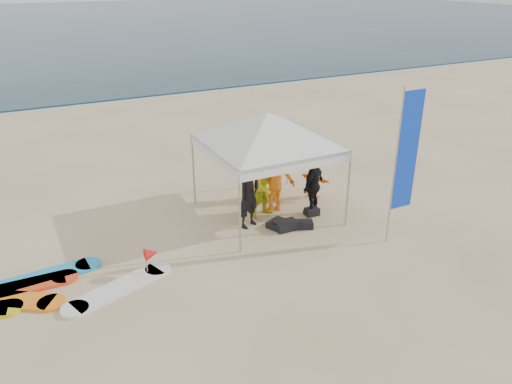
{
  "coord_description": "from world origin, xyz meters",
  "views": [
    {
      "loc": [
        -3.79,
        -6.9,
        5.98
      ],
      "look_at": [
        1.03,
        2.6,
        1.2
      ],
      "focal_mm": 35.0,
      "sensor_mm": 36.0,
      "label": 1
    }
  ],
  "objects_px": {
    "person_black_a": "(249,194)",
    "marker_pennant": "(151,254)",
    "person_orange_a": "(274,178)",
    "canopy_tent": "(268,113)",
    "feather_flag": "(406,153)",
    "person_orange_b": "(267,170)",
    "person_yellow": "(266,186)",
    "person_black_b": "(313,185)",
    "person_seated": "(314,181)"
  },
  "relations": [
    {
      "from": "person_black_b",
      "to": "person_orange_b",
      "type": "xyz_separation_m",
      "value": [
        -0.67,
        1.34,
        0.06
      ]
    },
    {
      "from": "person_yellow",
      "to": "marker_pennant",
      "type": "bearing_deg",
      "value": -168.0
    },
    {
      "from": "person_black_a",
      "to": "canopy_tent",
      "type": "xyz_separation_m",
      "value": [
        0.73,
        0.41,
        1.87
      ]
    },
    {
      "from": "person_seated",
      "to": "person_black_b",
      "type": "bearing_deg",
      "value": 122.81
    },
    {
      "from": "person_seated",
      "to": "feather_flag",
      "type": "relative_size",
      "value": 0.27
    },
    {
      "from": "person_yellow",
      "to": "person_black_b",
      "type": "relative_size",
      "value": 1.03
    },
    {
      "from": "canopy_tent",
      "to": "person_seated",
      "type": "bearing_deg",
      "value": 11.83
    },
    {
      "from": "person_orange_b",
      "to": "person_orange_a",
      "type": "bearing_deg",
      "value": 88.89
    },
    {
      "from": "person_black_b",
      "to": "canopy_tent",
      "type": "bearing_deg",
      "value": -56.23
    },
    {
      "from": "person_seated",
      "to": "marker_pennant",
      "type": "distance_m",
      "value": 5.51
    },
    {
      "from": "person_black_a",
      "to": "person_orange_b",
      "type": "height_order",
      "value": "person_black_a"
    },
    {
      "from": "person_orange_a",
      "to": "person_black_b",
      "type": "bearing_deg",
      "value": 151.93
    },
    {
      "from": "person_black_a",
      "to": "feather_flag",
      "type": "bearing_deg",
      "value": -61.94
    },
    {
      "from": "person_orange_a",
      "to": "person_seated",
      "type": "height_order",
      "value": "person_orange_a"
    },
    {
      "from": "feather_flag",
      "to": "canopy_tent",
      "type": "bearing_deg",
      "value": 129.09
    },
    {
      "from": "marker_pennant",
      "to": "canopy_tent",
      "type": "bearing_deg",
      "value": 22.2
    },
    {
      "from": "person_orange_b",
      "to": "canopy_tent",
      "type": "relative_size",
      "value": 0.42
    },
    {
      "from": "person_yellow",
      "to": "person_seated",
      "type": "bearing_deg",
      "value": 3.69
    },
    {
      "from": "person_orange_b",
      "to": "marker_pennant",
      "type": "xyz_separation_m",
      "value": [
        -3.95,
        -2.27,
        -0.38
      ]
    },
    {
      "from": "person_seated",
      "to": "canopy_tent",
      "type": "distance_m",
      "value": 2.84
    },
    {
      "from": "person_yellow",
      "to": "person_orange_a",
      "type": "relative_size",
      "value": 0.91
    },
    {
      "from": "person_seated",
      "to": "person_black_a",
      "type": "bearing_deg",
      "value": 84.57
    },
    {
      "from": "person_yellow",
      "to": "marker_pennant",
      "type": "height_order",
      "value": "person_yellow"
    },
    {
      "from": "person_orange_b",
      "to": "person_seated",
      "type": "relative_size",
      "value": 1.77
    },
    {
      "from": "person_yellow",
      "to": "canopy_tent",
      "type": "height_order",
      "value": "canopy_tent"
    },
    {
      "from": "person_orange_a",
      "to": "person_orange_b",
      "type": "xyz_separation_m",
      "value": [
        0.14,
        0.68,
        -0.05
      ]
    },
    {
      "from": "feather_flag",
      "to": "person_orange_b",
      "type": "bearing_deg",
      "value": 116.41
    },
    {
      "from": "person_black_a",
      "to": "person_yellow",
      "type": "height_order",
      "value": "person_black_a"
    },
    {
      "from": "canopy_tent",
      "to": "person_black_b",
      "type": "bearing_deg",
      "value": -25.72
    },
    {
      "from": "person_seated",
      "to": "marker_pennant",
      "type": "height_order",
      "value": "person_seated"
    },
    {
      "from": "person_yellow",
      "to": "person_orange_b",
      "type": "relative_size",
      "value": 0.96
    },
    {
      "from": "person_black_b",
      "to": "person_orange_b",
      "type": "distance_m",
      "value": 1.5
    },
    {
      "from": "canopy_tent",
      "to": "marker_pennant",
      "type": "xyz_separation_m",
      "value": [
        -3.53,
        -1.44,
        -2.26
      ]
    },
    {
      "from": "person_black_a",
      "to": "marker_pennant",
      "type": "relative_size",
      "value": 2.77
    },
    {
      "from": "person_black_b",
      "to": "feather_flag",
      "type": "distance_m",
      "value": 2.72
    },
    {
      "from": "person_black_a",
      "to": "person_orange_b",
      "type": "relative_size",
      "value": 1.01
    },
    {
      "from": "marker_pennant",
      "to": "feather_flag",
      "type": "bearing_deg",
      "value": -11.73
    },
    {
      "from": "person_yellow",
      "to": "person_black_b",
      "type": "xyz_separation_m",
      "value": [
        1.15,
        -0.46,
        -0.03
      ]
    },
    {
      "from": "person_orange_b",
      "to": "canopy_tent",
      "type": "bearing_deg",
      "value": 73.28
    },
    {
      "from": "person_orange_b",
      "to": "marker_pennant",
      "type": "height_order",
      "value": "person_orange_b"
    },
    {
      "from": "person_black_a",
      "to": "canopy_tent",
      "type": "height_order",
      "value": "canopy_tent"
    },
    {
      "from": "person_black_a",
      "to": "person_seated",
      "type": "distance_m",
      "value": 2.56
    },
    {
      "from": "canopy_tent",
      "to": "marker_pennant",
      "type": "distance_m",
      "value": 4.44
    },
    {
      "from": "feather_flag",
      "to": "person_seated",
      "type": "bearing_deg",
      "value": 98.57
    },
    {
      "from": "person_black_b",
      "to": "feather_flag",
      "type": "xyz_separation_m",
      "value": [
        1.04,
        -2.1,
        1.38
      ]
    },
    {
      "from": "person_black_a",
      "to": "person_yellow",
      "type": "distance_m",
      "value": 0.75
    },
    {
      "from": "person_orange_a",
      "to": "canopy_tent",
      "type": "height_order",
      "value": "canopy_tent"
    },
    {
      "from": "person_orange_a",
      "to": "feather_flag",
      "type": "bearing_deg",
      "value": 135.4
    },
    {
      "from": "person_orange_a",
      "to": "marker_pennant",
      "type": "relative_size",
      "value": 2.91
    },
    {
      "from": "person_black_a",
      "to": "person_orange_a",
      "type": "xyz_separation_m",
      "value": [
        1.02,
        0.55,
        0.04
      ]
    }
  ]
}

